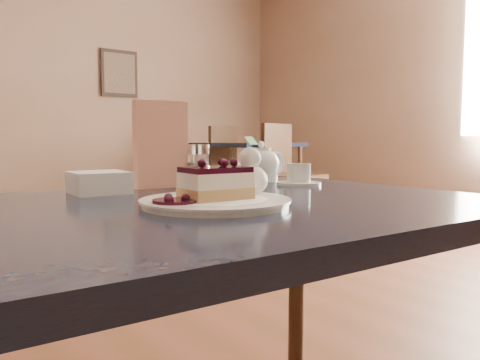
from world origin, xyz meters
TOP-DOWN VIEW (x-y plane):
  - main_table at (-0.01, 0.29)m, footprint 1.15×0.80m
  - dessert_plate at (-0.01, 0.24)m, footprint 0.25×0.25m
  - cheesecake_slice at (-0.01, 0.24)m, footprint 0.12×0.08m
  - whipped_cream at (0.07, 0.25)m, footprint 0.07×0.07m
  - berry_sauce at (-0.09, 0.24)m, footprint 0.07×0.07m
  - tea_set at (0.36, 0.54)m, footprint 0.16×0.25m
  - menu_card at (0.06, 0.58)m, footprint 0.13×0.03m
  - sugar_shaker at (0.14, 0.55)m, footprint 0.06×0.06m
  - napkin_stack at (-0.10, 0.55)m, footprint 0.12×0.12m
  - bg_table_far_right at (2.55, 3.44)m, footprint 1.20×1.89m

SIDE VIEW (x-z plane):
  - bg_table_far_right at x=2.55m, z-range -0.56..0.70m
  - main_table at x=-0.01m, z-range 0.28..0.97m
  - dessert_plate at x=-0.01m, z-range 0.70..0.71m
  - berry_sauce at x=-0.09m, z-range 0.71..0.72m
  - napkin_stack at x=-0.10m, z-range 0.70..0.74m
  - cheesecake_slice at x=-0.01m, z-range 0.71..0.77m
  - tea_set at x=0.36m, z-range 0.69..0.79m
  - whipped_cream at x=0.07m, z-range 0.71..0.77m
  - sugar_shaker at x=0.14m, z-range 0.70..0.80m
  - menu_card at x=0.06m, z-range 0.70..0.90m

